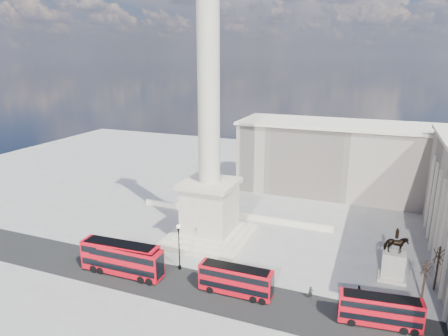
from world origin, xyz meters
name	(u,v)px	position (x,y,z in m)	size (l,w,h in m)	color
ground	(198,252)	(0.00, 0.00, 0.00)	(180.00, 180.00, 0.00)	gray
asphalt_road	(200,289)	(5.00, -10.00, 0.00)	(120.00, 9.00, 0.01)	black
nelsons_column	(209,169)	(0.00, 5.00, 12.92)	(14.00, 14.00, 49.85)	beige
balustrade_wall	(232,214)	(0.00, 16.00, 0.55)	(40.00, 0.60, 1.10)	beige
building_northeast	(349,159)	(20.00, 40.00, 8.32)	(51.00, 17.00, 16.60)	beige
red_bus_a	(121,258)	(-7.70, -10.36, 2.56)	(12.17, 3.36, 4.89)	red
red_bus_b	(126,260)	(-6.63, -10.56, 2.44)	(11.52, 2.85, 4.66)	red
red_bus_c	(236,280)	(10.08, -9.24, 2.15)	(10.14, 2.51, 4.10)	red
red_bus_d	(380,310)	(28.35, -9.01, 2.04)	(9.78, 3.35, 3.89)	red
victorian_lamp	(179,243)	(-0.20, -6.14, 4.33)	(0.63, 0.63, 7.36)	black
equestrian_statue	(394,262)	(29.85, 2.63, 2.79)	(3.86, 2.89, 8.07)	beige
bare_tree_near	(439,254)	(35.32, 1.98, 5.44)	(1.58, 1.58, 6.90)	#332319
bare_tree_mid	(426,268)	(33.53, -1.39, 4.81)	(1.61, 1.61, 6.11)	#332319
bare_tree_far	(441,214)	(36.98, 16.43, 6.11)	(1.90, 1.90, 7.75)	#332319
pedestrian_walking	(311,293)	(19.67, -6.50, 0.87)	(0.63, 0.42, 1.73)	black
pedestrian_standing	(358,291)	(25.59, -3.48, 0.78)	(0.76, 0.59, 1.57)	black
pedestrian_crossing	(236,275)	(8.85, -5.88, 0.88)	(1.03, 0.43, 1.77)	black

